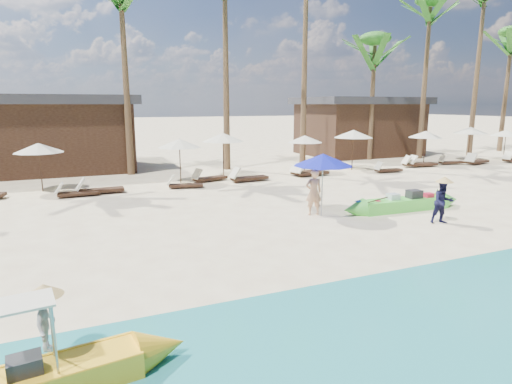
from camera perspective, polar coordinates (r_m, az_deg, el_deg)
name	(u,v)px	position (r m, az deg, el deg)	size (l,w,h in m)	color
ground	(319,242)	(12.20, 8.38, -6.65)	(240.00, 240.00, 0.00)	#FEEDBC
wet_sand_strip	(468,325)	(8.67, 26.41, -15.65)	(240.00, 4.50, 0.01)	tan
green_canoe	(404,204)	(16.49, 19.09, -1.49)	(5.63, 0.87, 0.72)	#54E345
tourist	(314,192)	(14.94, 7.69, -0.04)	(0.59, 0.39, 1.61)	tan
vendor_green	(443,202)	(15.02, 23.65, -1.23)	(0.69, 0.54, 1.43)	black
vendor_yellow	(47,321)	(7.32, -26.14, -15.19)	(0.60, 0.35, 0.93)	gray
blue_umbrella	(323,160)	(14.66, 8.92, 4.26)	(2.01, 2.01, 2.17)	#99999E
resort_parasol_4	(38,148)	(20.96, -27.02, 5.26)	(2.08, 2.08, 2.14)	#3C2718
lounger_4_left	(75,192)	(19.36, -23.01, -0.05)	(1.68, 0.52, 0.57)	#3C2718
lounger_4_right	(98,189)	(19.61, -20.33, 0.38)	(1.95, 0.62, 0.66)	#3C2718
resort_parasol_5	(179,143)	(21.11, -10.17, 6.43)	(2.10, 2.10, 2.16)	#3C2718
lounger_5_left	(183,184)	(19.96, -9.67, 1.03)	(1.69, 0.86, 0.55)	#3C2718
resort_parasol_6	(223,137)	(22.73, -4.41, 7.28)	(2.25, 2.25, 2.32)	#3C2718
lounger_6_left	(208,178)	(21.49, -6.43, 1.93)	(1.90, 1.00, 0.62)	#3C2718
lounger_6_right	(247,177)	(21.36, -1.20, 1.99)	(2.02, 0.78, 0.67)	#3C2718
resort_parasol_7	(305,139)	(24.57, 6.54, 7.03)	(2.00, 2.00, 2.06)	#3C2718
lounger_7_left	(304,171)	(23.43, 6.48, 2.75)	(1.96, 0.95, 0.64)	#3C2718
lounger_7_right	(310,172)	(23.16, 7.21, 2.64)	(1.95, 0.67, 0.66)	#3C2718
resort_parasol_8	(353,134)	(25.68, 12.86, 7.57)	(2.27, 2.27, 2.34)	#3C2718
lounger_8_left	(387,169)	(25.31, 17.06, 2.91)	(1.68, 0.61, 0.56)	#3C2718
resort_parasol_9	(426,134)	(29.00, 21.69, 7.16)	(2.10, 2.10, 2.16)	#3C2718
lounger_9_left	(416,164)	(28.08, 20.51, 3.55)	(1.94, 0.96, 0.63)	#3C2718
lounger_9_right	(421,163)	(28.29, 21.12, 3.58)	(1.97, 0.75, 0.66)	#3C2718
resort_parasol_10	(470,130)	(32.61, 26.69, 7.36)	(2.23, 2.23, 2.29)	#3C2718
lounger_10_left	(450,162)	(30.17, 24.49, 3.72)	(1.75, 0.85, 0.57)	#3C2718
lounger_10_right	(476,161)	(30.92, 27.29, 3.70)	(2.05, 0.99, 0.67)	#3C2718
resort_parasol_11	(506,133)	(33.79, 30.38, 6.81)	(2.04, 2.04, 2.10)	#3C2718
palm_3	(122,9)	(24.76, -17.49, 22.25)	(2.08, 2.08, 10.52)	brown
palm_4	(225,0)	(25.88, -4.17, 24.21)	(2.08, 2.08, 11.70)	brown
palm_6	(374,55)	(31.04, 15.52, 17.24)	(2.08, 2.08, 8.51)	brown
palm_7	(429,26)	(33.09, 22.07, 19.86)	(2.08, 2.08, 11.08)	brown
palm_8	(483,12)	(36.28, 28.04, 20.47)	(2.08, 2.08, 12.70)	brown
palm_9	(511,49)	(40.87, 30.84, 16.04)	(2.08, 2.08, 9.82)	brown
pavilion_west	(38,133)	(27.48, -27.09, 7.01)	(10.80, 6.60, 4.30)	#3C2718
pavilion_east	(358,126)	(33.99, 13.49, 8.61)	(8.80, 6.60, 4.30)	#3C2718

